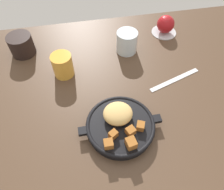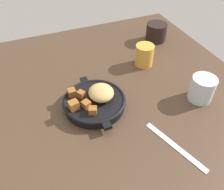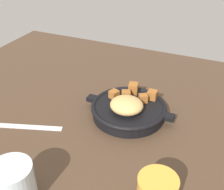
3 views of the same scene
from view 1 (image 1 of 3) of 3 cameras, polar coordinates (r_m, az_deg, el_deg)
The scene contains 8 objects.
ground_plane at distance 69.55cm, azimuth 5.37°, elevation -4.67°, with size 118.93×101.56×2.40cm, color #473323.
cast_iron_skillet at distance 62.89cm, azimuth 2.18°, elevation -7.90°, with size 24.32×20.07×6.89cm.
saucer_plate at distance 98.17cm, azimuth 13.57°, elevation 15.93°, with size 10.38×10.38×0.60cm, color #B7BABF.
red_apple at distance 95.96cm, azimuth 14.02°, elevation 17.76°, with size 7.17×7.17×7.17cm, color maroon.
butter_knife at distance 79.03cm, azimuth 16.29°, elevation 3.94°, with size 20.50×1.60×0.36cm, color silver.
water_glass_short at distance 84.45cm, azimuth 3.94°, elevation 13.86°, with size 7.92×7.92×8.42cm, color silver.
coffee_mug_dark at distance 90.18cm, azimuth -22.87°, elevation 12.13°, with size 9.07×9.07×7.79cm, color black.
juice_glass_amber at distance 76.99cm, azimuth -12.93°, elevation 7.69°, with size 7.11×7.11×8.33cm, color gold.
Camera 1 is at (-13.22, -35.25, 57.29)cm, focal length 34.51 mm.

